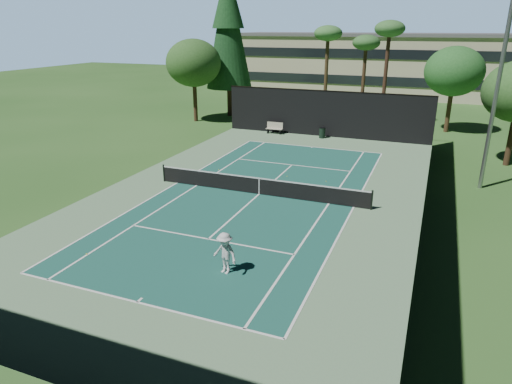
% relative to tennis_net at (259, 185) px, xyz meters
% --- Properties ---
extents(ground, '(160.00, 160.00, 0.00)m').
position_rel_tennis_net_xyz_m(ground, '(0.00, 0.00, -0.56)').
color(ground, '#2B5821').
rests_on(ground, ground).
extents(apron_slab, '(18.00, 32.00, 0.01)m').
position_rel_tennis_net_xyz_m(apron_slab, '(0.00, 0.00, -0.55)').
color(apron_slab, '#618B61').
rests_on(apron_slab, ground).
extents(court_surface, '(10.97, 23.77, 0.01)m').
position_rel_tennis_net_xyz_m(court_surface, '(0.00, 0.00, -0.55)').
color(court_surface, '#1A5348').
rests_on(court_surface, ground).
extents(court_lines, '(11.07, 23.87, 0.01)m').
position_rel_tennis_net_xyz_m(court_lines, '(0.00, 0.00, -0.54)').
color(court_lines, white).
rests_on(court_lines, ground).
extents(tennis_net, '(12.90, 0.10, 1.10)m').
position_rel_tennis_net_xyz_m(tennis_net, '(0.00, 0.00, 0.00)').
color(tennis_net, black).
rests_on(tennis_net, ground).
extents(fence, '(18.04, 32.05, 4.03)m').
position_rel_tennis_net_xyz_m(fence, '(0.00, 0.06, 1.45)').
color(fence, black).
rests_on(fence, ground).
extents(player, '(1.25, 0.93, 1.72)m').
position_rel_tennis_net_xyz_m(player, '(2.00, -8.83, 0.30)').
color(player, silver).
rests_on(player, ground).
extents(tennis_ball_a, '(0.07, 0.07, 0.07)m').
position_rel_tennis_net_xyz_m(tennis_ball_a, '(-4.15, -9.67, -0.52)').
color(tennis_ball_a, yellow).
rests_on(tennis_ball_a, ground).
extents(tennis_ball_b, '(0.07, 0.07, 0.07)m').
position_rel_tennis_net_xyz_m(tennis_ball_b, '(0.49, 3.74, -0.52)').
color(tennis_ball_b, '#B0D02F').
rests_on(tennis_ball_b, ground).
extents(tennis_ball_c, '(0.06, 0.06, 0.06)m').
position_rel_tennis_net_xyz_m(tennis_ball_c, '(3.09, 3.68, -0.53)').
color(tennis_ball_c, '#B5CB2E').
rests_on(tennis_ball_c, ground).
extents(tennis_ball_d, '(0.06, 0.06, 0.06)m').
position_rel_tennis_net_xyz_m(tennis_ball_d, '(-4.27, 3.43, -0.53)').
color(tennis_ball_d, '#CBD831').
rests_on(tennis_ball_d, ground).
extents(park_bench, '(1.50, 0.45, 1.02)m').
position_rel_tennis_net_xyz_m(park_bench, '(-4.50, 15.44, -0.01)').
color(park_bench, '#BFB69F').
rests_on(park_bench, ground).
extents(trash_bin, '(0.56, 0.56, 0.95)m').
position_rel_tennis_net_xyz_m(trash_bin, '(-0.05, 15.28, -0.08)').
color(trash_bin, black).
rests_on(trash_bin, ground).
extents(pine_tree, '(4.80, 4.80, 15.00)m').
position_rel_tennis_net_xyz_m(pine_tree, '(-12.00, 22.00, 9.00)').
color(pine_tree, '#41291B').
rests_on(pine_tree, ground).
extents(palm_a, '(2.80, 2.80, 9.32)m').
position_rel_tennis_net_xyz_m(palm_a, '(-2.00, 24.00, 7.63)').
color(palm_a, '#49351F').
rests_on(palm_a, ground).
extents(palm_b, '(2.80, 2.80, 8.42)m').
position_rel_tennis_net_xyz_m(palm_b, '(1.50, 26.00, 6.80)').
color(palm_b, '#462F1E').
rests_on(palm_b, ground).
extents(palm_c, '(2.80, 2.80, 9.77)m').
position_rel_tennis_net_xyz_m(palm_c, '(4.00, 23.00, 8.05)').
color(palm_c, '#40271B').
rests_on(palm_c, ground).
extents(decid_tree_a, '(5.12, 5.12, 7.62)m').
position_rel_tennis_net_xyz_m(decid_tree_a, '(10.00, 22.00, 4.86)').
color(decid_tree_a, '#4A341F').
rests_on(decid_tree_a, ground).
extents(decid_tree_c, '(5.44, 5.44, 8.09)m').
position_rel_tennis_net_xyz_m(decid_tree_c, '(-14.00, 18.00, 5.21)').
color(decid_tree_c, '#4B3120').
rests_on(decid_tree_c, ground).
extents(campus_building, '(40.50, 12.50, 8.30)m').
position_rel_tennis_net_xyz_m(campus_building, '(0.00, 45.98, 3.65)').
color(campus_building, beige).
rests_on(campus_building, ground).
extents(light_pole, '(0.90, 0.25, 12.22)m').
position_rel_tennis_net_xyz_m(light_pole, '(12.00, 6.00, 5.90)').
color(light_pole, gray).
rests_on(light_pole, ground).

